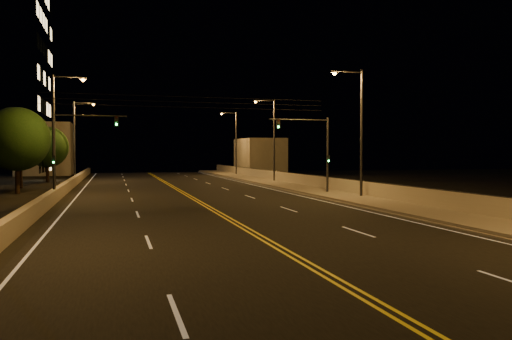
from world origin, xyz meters
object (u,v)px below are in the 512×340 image
object	(u,v)px
traffic_signal_left	(68,146)
tree_1	(20,145)
tree_0	(17,139)
tree_2	(47,147)
streetlight_6	(77,136)
streetlight_2	(272,135)
streetlight_3	(234,139)
traffic_signal_right	(317,147)
streetlight_1	(358,126)
streetlight_5	(57,127)

from	to	relation	value
traffic_signal_left	tree_1	bearing A→B (deg)	109.86
tree_0	tree_2	bearing A→B (deg)	88.77
streetlight_6	streetlight_2	bearing A→B (deg)	-21.56
streetlight_2	tree_2	world-z (taller)	streetlight_2
streetlight_3	traffic_signal_right	bearing A→B (deg)	-92.49
traffic_signal_right	tree_2	xyz separation A→B (m)	(-23.30, 25.77, 0.16)
streetlight_6	tree_1	xyz separation A→B (m)	(-4.65, -9.06, -1.22)
streetlight_2	tree_0	world-z (taller)	streetlight_2
tree_0	streetlight_1	bearing A→B (deg)	-27.38
streetlight_6	tree_0	world-z (taller)	streetlight_6
streetlight_3	streetlight_6	size ratio (longest dim) A/B	1.00
streetlight_3	tree_0	world-z (taller)	streetlight_3
streetlight_2	tree_1	xyz separation A→B (m)	(-26.11, -0.58, -1.22)
traffic_signal_right	tree_0	bearing A→B (deg)	159.62
streetlight_2	traffic_signal_left	xyz separation A→B (m)	(-20.35, -16.52, -1.50)
streetlight_1	tree_2	size ratio (longest dim) A/B	1.45
streetlight_5	streetlight_6	bearing A→B (deg)	90.00
traffic_signal_right	traffic_signal_left	world-z (taller)	same
streetlight_1	streetlight_3	distance (m)	39.02
tree_1	tree_2	world-z (taller)	tree_1
streetlight_2	tree_1	distance (m)	26.14
streetlight_5	tree_1	size ratio (longest dim) A/B	1.41
tree_0	streetlight_2	bearing A→B (deg)	17.06
tree_1	streetlight_5	bearing A→B (deg)	-68.67
traffic_signal_right	tree_1	distance (m)	29.31
tree_0	tree_2	distance (m)	16.99
streetlight_5	streetlight_3	bearing A→B (deg)	55.08
tree_1	streetlight_3	bearing A→B (deg)	35.80
streetlight_2	traffic_signal_left	size ratio (longest dim) A/B	1.51
streetlight_2	streetlight_6	world-z (taller)	same
streetlight_5	traffic_signal_left	size ratio (longest dim) A/B	1.51
tree_1	traffic_signal_left	bearing A→B (deg)	-70.14
streetlight_1	tree_1	bearing A→B (deg)	142.29
streetlight_6	tree_0	distance (m)	16.65
tree_1	tree_0	bearing A→B (deg)	-82.57
streetlight_2	tree_2	bearing A→B (deg)	159.55
streetlight_1	streetlight_3	xyz separation A→B (m)	(0.00, 39.02, 0.00)
streetlight_6	tree_0	bearing A→B (deg)	-102.91
traffic_signal_right	traffic_signal_left	size ratio (longest dim) A/B	1.00
streetlight_3	tree_2	xyz separation A→B (m)	(-24.81, -9.00, -1.33)
traffic_signal_left	tree_2	bearing A→B (deg)	99.82
tree_1	streetlight_6	bearing A→B (deg)	62.85
traffic_signal_left	tree_1	distance (m)	16.95
streetlight_3	streetlight_6	distance (m)	23.58
streetlight_6	tree_1	size ratio (longest dim) A/B	1.41
streetlight_2	traffic_signal_right	bearing A→B (deg)	-95.22
traffic_signal_right	tree_1	bearing A→B (deg)	147.06
streetlight_2	streetlight_3	world-z (taller)	same
tree_0	traffic_signal_right	bearing A→B (deg)	-20.38
streetlight_2	tree_1	world-z (taller)	streetlight_2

